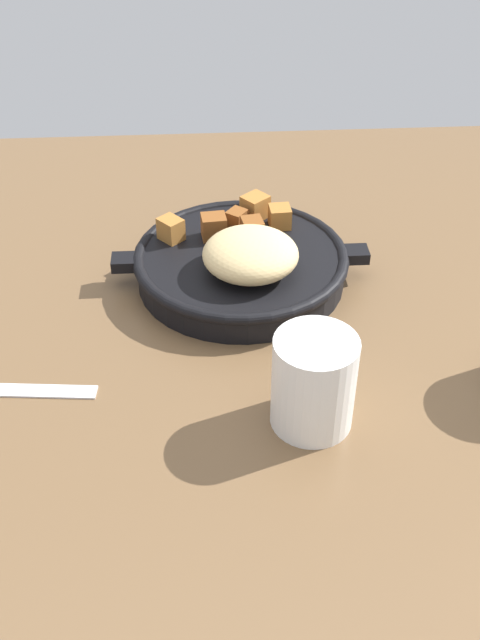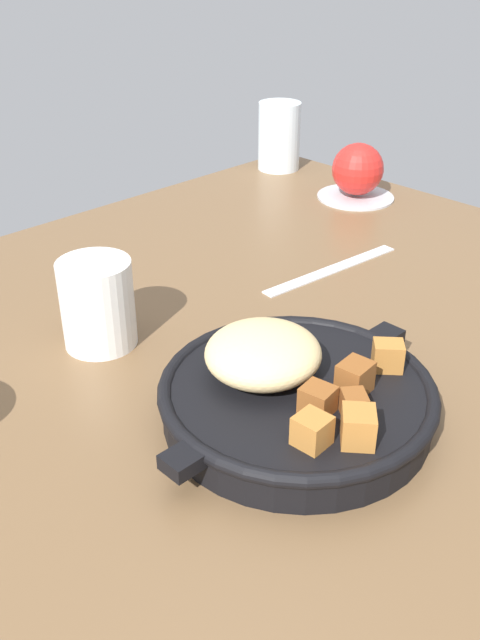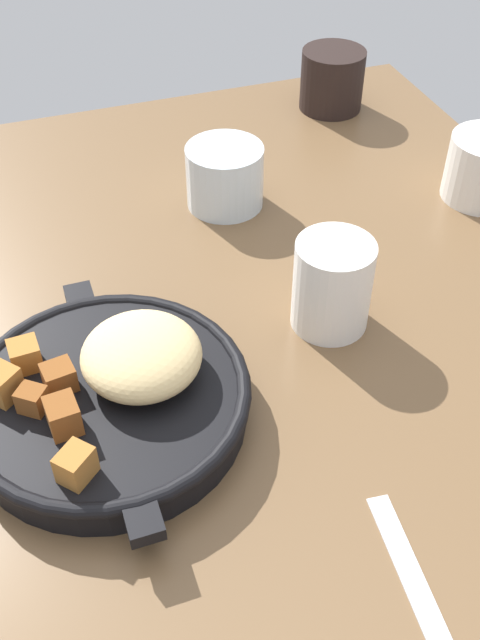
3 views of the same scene
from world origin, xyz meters
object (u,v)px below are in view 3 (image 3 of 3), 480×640
Objects in this scene: cast_iron_skillet at (111,394)px; butter_knife at (435,629)px; coffee_mug_dark at (332,80)px; water_glass_short at (225,176)px; white_creamer_pitcher at (332,285)px.

cast_iron_skillet is 28.41cm from butter_knife.
water_glass_short is at bearing -50.12° from coffee_mug_dark.
cast_iron_skillet is 3.13× the size of white_creamer_pitcher.
butter_knife is 2.35× the size of white_creamer_pitcher.
water_glass_short is (-49.43, 2.45, 3.18)cm from butter_knife.
cast_iron_skillet is 1.34× the size of butter_knife.
water_glass_short is (-25.59, 17.74, 0.85)cm from cast_iron_skillet.
white_creamer_pitcher is at bearing 174.90° from butter_knife.
cast_iron_skillet is 21.19cm from white_creamer_pitcher.
water_glass_short is at bearing 145.27° from cast_iron_skillet.
coffee_mug_dark is at bearing 138.27° from cast_iron_skillet.
white_creamer_pitcher is (-4.49, 20.64, 1.75)cm from cast_iron_skillet.
cast_iron_skillet is at bearing -34.73° from water_glass_short.
water_glass_short is (16.67, -19.95, -0.42)cm from coffee_mug_dark.
butter_knife is 29.12cm from white_creamer_pitcher.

